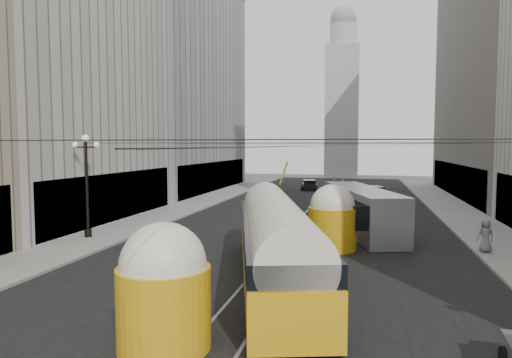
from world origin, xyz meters
The scene contains 14 objects.
road centered at (0.00, 32.50, 0.00)m, with size 20.00×85.00×0.02m, color black.
sidewalk_left centered at (-12.00, 36.00, 0.07)m, with size 4.00×72.00×0.15m, color gray.
sidewalk_right centered at (12.00, 36.00, 0.07)m, with size 4.00×72.00×0.15m, color gray.
rail_left centered at (-0.75, 32.50, 0.00)m, with size 0.12×85.00×0.04m, color gray.
rail_right centered at (0.75, 32.50, 0.00)m, with size 0.12×85.00×0.04m, color gray.
building_left_far centered at (-19.99, 48.00, 14.31)m, with size 12.60×28.60×28.60m.
distant_tower centered at (0.00, 80.00, 14.97)m, with size 6.00×6.00×31.36m.
lamppost_left_mid centered at (-12.60, 18.00, 3.74)m, with size 1.86×0.44×6.37m.
catenary centered at (0.12, 31.49, 5.88)m, with size 25.00×72.00×0.23m.
streetcar centered at (0.50, 11.78, 1.83)m, with size 6.56×16.50×3.74m.
city_bus centered at (4.00, 24.19, 1.63)m, with size 5.69×12.17×2.98m.
sedan_white_far centered at (5.27, 44.55, 0.62)m, with size 3.09×4.68×1.37m.
sedan_dark_far centered at (-2.87, 52.89, 0.59)m, with size 2.48×4.39×1.31m.
pedestrian_sidewalk_right centered at (10.50, 19.25, 1.05)m, with size 0.88×0.54×1.80m, color slate.
Camera 1 is at (4.10, -6.96, 5.86)m, focal length 32.00 mm.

